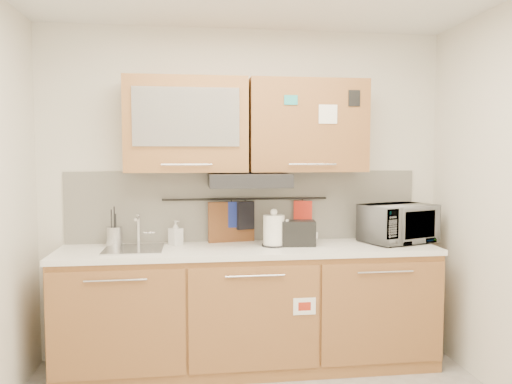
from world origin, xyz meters
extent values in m
plane|color=silver|center=(0.00, 1.50, 1.30)|extent=(3.20, 0.00, 3.20)
cube|color=#A96C3B|center=(0.00, 1.20, 0.44)|extent=(2.80, 0.60, 0.88)
cube|color=black|center=(0.00, 1.20, 0.05)|extent=(2.80, 0.54, 0.10)
cube|color=#A46B3A|center=(-0.93, 0.89, 0.47)|extent=(0.91, 0.02, 0.74)
cylinder|color=silver|center=(-0.93, 0.86, 0.78)|extent=(0.41, 0.01, 0.01)
cube|color=#A46B3A|center=(0.00, 0.89, 0.47)|extent=(0.91, 0.02, 0.74)
cylinder|color=silver|center=(0.00, 0.86, 0.78)|extent=(0.41, 0.01, 0.01)
cube|color=#A46B3A|center=(0.93, 0.89, 0.47)|extent=(0.91, 0.02, 0.74)
cylinder|color=silver|center=(0.93, 0.86, 0.78)|extent=(0.41, 0.01, 0.01)
cube|color=white|center=(0.00, 1.19, 0.90)|extent=(2.82, 0.62, 0.04)
cube|color=silver|center=(0.00, 1.49, 1.20)|extent=(2.80, 0.02, 0.56)
cube|color=#A96C3B|center=(-0.46, 1.32, 1.83)|extent=(0.90, 0.35, 0.70)
cube|color=silver|center=(-0.46, 1.14, 1.88)|extent=(0.76, 0.02, 0.42)
cube|color=#A46B3A|center=(0.46, 1.32, 1.83)|extent=(0.90, 0.35, 0.70)
cube|color=white|center=(0.58, 1.14, 1.91)|extent=(0.14, 0.00, 0.14)
cube|color=black|center=(0.00, 1.25, 1.42)|extent=(0.60, 0.46, 0.10)
cube|color=silver|center=(-0.85, 1.20, 0.92)|extent=(0.42, 0.40, 0.03)
cylinder|color=silver|center=(-0.83, 1.36, 1.04)|extent=(0.03, 0.03, 0.24)
cylinder|color=silver|center=(-0.83, 1.28, 1.14)|extent=(0.02, 0.18, 0.02)
cylinder|color=black|center=(0.00, 1.45, 1.26)|extent=(1.30, 0.02, 0.02)
cylinder|color=#ABABAF|center=(-1.01, 1.34, 1.00)|extent=(0.14, 0.14, 0.15)
cylinder|color=black|center=(-1.03, 1.35, 1.06)|extent=(0.01, 0.01, 0.28)
cylinder|color=black|center=(-0.99, 1.32, 1.05)|extent=(0.01, 0.01, 0.25)
cylinder|color=black|center=(-1.01, 1.36, 1.07)|extent=(0.01, 0.01, 0.30)
cylinder|color=black|center=(-1.02, 1.32, 1.03)|extent=(0.01, 0.01, 0.22)
cylinder|color=white|center=(0.19, 1.21, 1.04)|extent=(0.20, 0.20, 0.24)
sphere|color=white|center=(0.19, 1.21, 1.18)|extent=(0.05, 0.05, 0.05)
cube|color=white|center=(0.28, 1.18, 1.05)|extent=(0.03, 0.04, 0.15)
cylinder|color=black|center=(0.19, 1.21, 0.93)|extent=(0.18, 0.18, 0.01)
cube|color=black|center=(0.37, 1.20, 1.02)|extent=(0.27, 0.18, 0.19)
cube|color=black|center=(0.33, 1.21, 1.10)|extent=(0.08, 0.12, 0.01)
cube|color=black|center=(0.42, 1.20, 1.10)|extent=(0.08, 0.12, 0.01)
imported|color=#999999|center=(1.18, 1.25, 1.07)|extent=(0.64, 0.54, 0.30)
imported|color=#999999|center=(-0.55, 1.37, 1.01)|extent=(0.12, 0.12, 0.19)
cube|color=brown|center=(-0.12, 1.44, 1.01)|extent=(0.37, 0.09, 0.46)
cube|color=navy|center=(-0.11, 1.44, 1.14)|extent=(0.13, 0.04, 0.20)
cube|color=black|center=(0.00, 1.44, 1.13)|extent=(0.15, 0.09, 0.22)
cube|color=red|center=(0.46, 1.44, 1.15)|extent=(0.15, 0.07, 0.18)
camera|label=1|loc=(-0.43, -2.47, 1.61)|focal=35.00mm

